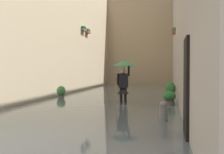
{
  "coord_description": "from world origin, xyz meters",
  "views": [
    {
      "loc": [
        -2.64,
        4.47,
        1.54
      ],
      "look_at": [
        -0.32,
        -7.83,
        1.23
      ],
      "focal_mm": 47.65,
      "sensor_mm": 36.0,
      "label": 1
    }
  ],
  "objects_px": {
    "person_wading": "(124,72)",
    "mooring_bollard": "(163,114)",
    "potted_plant_mid_left": "(169,99)",
    "potted_plant_mid_right": "(61,92)",
    "potted_plant_near_left": "(171,91)"
  },
  "relations": [
    {
      "from": "person_wading",
      "to": "mooring_bollard",
      "type": "xyz_separation_m",
      "value": [
        -1.7,
        4.28,
        -1.08
      ]
    },
    {
      "from": "potted_plant_mid_left",
      "to": "mooring_bollard",
      "type": "bearing_deg",
      "value": 87.47
    },
    {
      "from": "potted_plant_mid_left",
      "to": "mooring_bollard",
      "type": "xyz_separation_m",
      "value": [
        0.17,
        3.79,
        -0.06
      ]
    },
    {
      "from": "person_wading",
      "to": "potted_plant_mid_right",
      "type": "distance_m",
      "value": 4.05
    },
    {
      "from": "person_wading",
      "to": "potted_plant_mid_left",
      "type": "distance_m",
      "value": 2.18
    },
    {
      "from": "potted_plant_mid_right",
      "to": "potted_plant_near_left",
      "type": "bearing_deg",
      "value": -169.59
    },
    {
      "from": "potted_plant_mid_right",
      "to": "mooring_bollard",
      "type": "relative_size",
      "value": 1.02
    },
    {
      "from": "potted_plant_mid_left",
      "to": "potted_plant_mid_right",
      "type": "distance_m",
      "value": 5.81
    },
    {
      "from": "person_wading",
      "to": "potted_plant_mid_left",
      "type": "relative_size",
      "value": 2.85
    },
    {
      "from": "person_wading",
      "to": "mooring_bollard",
      "type": "bearing_deg",
      "value": 111.69
    },
    {
      "from": "person_wading",
      "to": "potted_plant_mid_right",
      "type": "height_order",
      "value": "person_wading"
    },
    {
      "from": "person_wading",
      "to": "potted_plant_mid_left",
      "type": "bearing_deg",
      "value": 165.37
    },
    {
      "from": "potted_plant_near_left",
      "to": "potted_plant_mid_left",
      "type": "distance_m",
      "value": 3.31
    },
    {
      "from": "potted_plant_mid_left",
      "to": "potted_plant_mid_right",
      "type": "relative_size",
      "value": 0.97
    },
    {
      "from": "potted_plant_mid_right",
      "to": "person_wading",
      "type": "bearing_deg",
      "value": 152.21
    }
  ]
}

